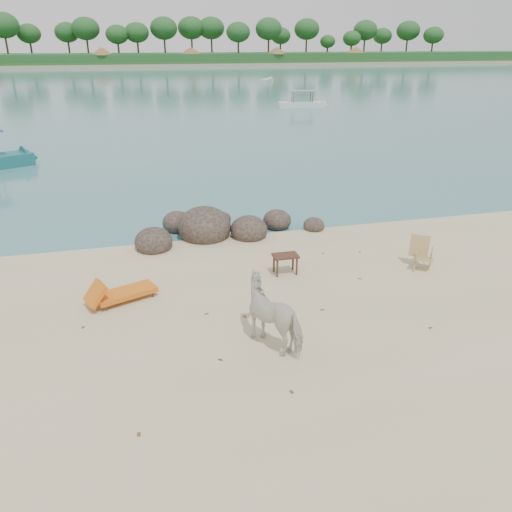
{
  "coord_description": "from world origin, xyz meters",
  "views": [
    {
      "loc": [
        -2.17,
        -9.07,
        5.92
      ],
      "look_at": [
        0.64,
        2.0,
        1.0
      ],
      "focal_mm": 35.0,
      "sensor_mm": 36.0,
      "label": 1
    }
  ],
  "objects_px": {
    "side_table": "(285,265)",
    "deck_chair": "(424,255)",
    "boulders": "(213,229)",
    "lounge_chair": "(125,291)",
    "cow": "(276,315)"
  },
  "relations": [
    {
      "from": "boulders",
      "to": "lounge_chair",
      "type": "bearing_deg",
      "value": -125.92
    },
    {
      "from": "boulders",
      "to": "deck_chair",
      "type": "height_order",
      "value": "boulders"
    },
    {
      "from": "lounge_chair",
      "to": "deck_chair",
      "type": "distance_m",
      "value": 8.11
    },
    {
      "from": "boulders",
      "to": "side_table",
      "type": "xyz_separation_m",
      "value": [
        1.43,
        -3.44,
        0.03
      ]
    },
    {
      "from": "deck_chair",
      "to": "side_table",
      "type": "bearing_deg",
      "value": -153.04
    },
    {
      "from": "cow",
      "to": "side_table",
      "type": "height_order",
      "value": "cow"
    },
    {
      "from": "boulders",
      "to": "cow",
      "type": "xyz_separation_m",
      "value": [
        0.21,
        -6.68,
        0.47
      ]
    },
    {
      "from": "side_table",
      "to": "lounge_chair",
      "type": "height_order",
      "value": "same"
    },
    {
      "from": "side_table",
      "to": "lounge_chair",
      "type": "distance_m",
      "value": 4.3
    },
    {
      "from": "cow",
      "to": "lounge_chair",
      "type": "relative_size",
      "value": 0.91
    },
    {
      "from": "side_table",
      "to": "deck_chair",
      "type": "relative_size",
      "value": 0.77
    },
    {
      "from": "boulders",
      "to": "lounge_chair",
      "type": "xyz_separation_m",
      "value": [
        -2.84,
        -3.93,
        0.03
      ]
    },
    {
      "from": "cow",
      "to": "side_table",
      "type": "distance_m",
      "value": 3.48
    },
    {
      "from": "boulders",
      "to": "deck_chair",
      "type": "xyz_separation_m",
      "value": [
        5.26,
        -4.1,
        0.21
      ]
    },
    {
      "from": "cow",
      "to": "boulders",
      "type": "bearing_deg",
      "value": -121.04
    }
  ]
}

